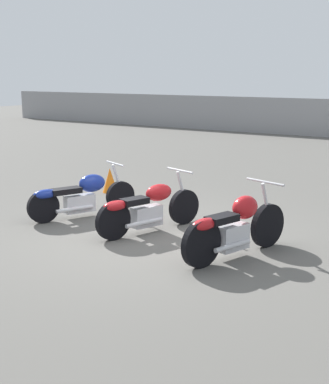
{
  "coord_description": "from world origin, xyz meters",
  "views": [
    {
      "loc": [
        4.79,
        -6.73,
        2.57
      ],
      "look_at": [
        0.0,
        0.47,
        0.65
      ],
      "focal_mm": 50.0,
      "sensor_mm": 36.0,
      "label": 1
    }
  ],
  "objects_px": {
    "motorcycle_slot_0": "(81,195)",
    "traffic_cone_near": "(110,180)",
    "motorcycle_slot_1": "(148,208)",
    "motorcycle_slot_2": "(235,227)"
  },
  "relations": [
    {
      "from": "motorcycle_slot_0",
      "to": "traffic_cone_near",
      "type": "height_order",
      "value": "motorcycle_slot_0"
    },
    {
      "from": "motorcycle_slot_0",
      "to": "motorcycle_slot_1",
      "type": "bearing_deg",
      "value": 18.85
    },
    {
      "from": "motorcycle_slot_1",
      "to": "motorcycle_slot_2",
      "type": "xyz_separation_m",
      "value": [
        1.74,
        -0.32,
        0.04
      ]
    },
    {
      "from": "motorcycle_slot_1",
      "to": "motorcycle_slot_2",
      "type": "distance_m",
      "value": 1.77
    },
    {
      "from": "motorcycle_slot_2",
      "to": "traffic_cone_near",
      "type": "bearing_deg",
      "value": 167.12
    },
    {
      "from": "motorcycle_slot_1",
      "to": "traffic_cone_near",
      "type": "relative_size",
      "value": 3.72
    },
    {
      "from": "motorcycle_slot_0",
      "to": "traffic_cone_near",
      "type": "bearing_deg",
      "value": 137.59
    },
    {
      "from": "motorcycle_slot_1",
      "to": "traffic_cone_near",
      "type": "distance_m",
      "value": 3.17
    },
    {
      "from": "motorcycle_slot_1",
      "to": "motorcycle_slot_2",
      "type": "height_order",
      "value": "motorcycle_slot_2"
    },
    {
      "from": "motorcycle_slot_2",
      "to": "traffic_cone_near",
      "type": "relative_size",
      "value": 3.69
    }
  ]
}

